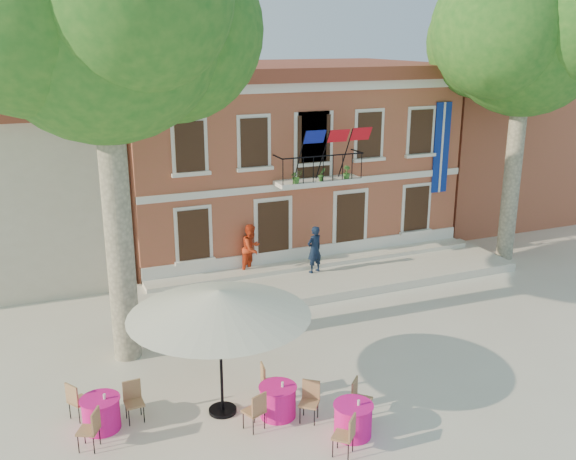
% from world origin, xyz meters
% --- Properties ---
extents(ground, '(90.00, 90.00, 0.00)m').
position_xyz_m(ground, '(0.00, 0.00, 0.00)').
color(ground, beige).
rests_on(ground, ground).
extents(main_building, '(13.50, 9.59, 7.50)m').
position_xyz_m(main_building, '(2.00, 9.99, 3.78)').
color(main_building, '#A5503B').
rests_on(main_building, ground).
extents(neighbor_east, '(9.40, 9.40, 6.40)m').
position_xyz_m(neighbor_east, '(14.00, 11.00, 3.22)').
color(neighbor_east, '#A5503B').
rests_on(neighbor_east, ground).
extents(terrace, '(14.00, 3.40, 0.30)m').
position_xyz_m(terrace, '(2.00, 4.40, 0.15)').
color(terrace, silver).
rests_on(terrace, ground).
extents(plane_tree_west, '(6.17, 6.17, 12.11)m').
position_xyz_m(plane_tree_west, '(-5.72, 1.54, 8.94)').
color(plane_tree_west, '#A59E84').
rests_on(plane_tree_west, ground).
extents(plane_tree_east, '(5.85, 5.85, 11.50)m').
position_xyz_m(plane_tree_east, '(9.67, 4.10, 8.50)').
color(plane_tree_east, '#A59E84').
rests_on(plane_tree_east, ground).
extents(patio_umbrella, '(4.18, 4.18, 3.11)m').
position_xyz_m(patio_umbrella, '(-4.12, -2.17, 2.79)').
color(patio_umbrella, black).
rests_on(patio_umbrella, ground).
extents(pedestrian_navy, '(0.73, 0.59, 1.74)m').
position_xyz_m(pedestrian_navy, '(1.54, 4.82, 1.17)').
color(pedestrian_navy, black).
rests_on(pedestrian_navy, terrace).
extents(pedestrian_orange, '(1.11, 1.07, 1.81)m').
position_xyz_m(pedestrian_orange, '(-0.56, 5.70, 1.21)').
color(pedestrian_orange, red).
rests_on(pedestrian_orange, terrace).
extents(cafe_table_0, '(1.85, 1.74, 0.95)m').
position_xyz_m(cafe_table_0, '(-2.97, -2.83, 0.43)').
color(cafe_table_0, '#E11594').
rests_on(cafe_table_0, ground).
extents(cafe_table_1, '(1.65, 1.66, 0.95)m').
position_xyz_m(cafe_table_1, '(-1.71, -4.19, 0.42)').
color(cafe_table_1, '#E11594').
rests_on(cafe_table_1, ground).
extents(cafe_table_2, '(1.66, 1.87, 0.95)m').
position_xyz_m(cafe_table_2, '(-6.84, -1.76, 0.43)').
color(cafe_table_2, '#E11594').
rests_on(cafe_table_2, ground).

